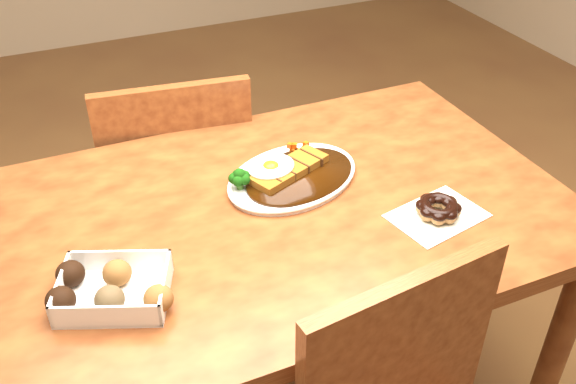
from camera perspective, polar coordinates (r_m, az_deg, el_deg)
name	(u,v)px	position (r m, az deg, el deg)	size (l,w,h in m)	color
table	(286,240)	(1.43, -0.20, -4.32)	(1.20, 0.80, 0.75)	#542210
chair_far	(178,189)	(1.92, -9.76, 0.22)	(0.47, 0.47, 0.87)	#542210
katsu_curry_plate	(290,175)	(1.44, 0.15, 1.56)	(0.37, 0.32, 0.06)	white
donut_box	(110,288)	(1.18, -15.51, -8.23)	(0.23, 0.21, 0.05)	white
pon_de_ring	(438,209)	(1.36, 13.21, -1.47)	(0.21, 0.17, 0.04)	silver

